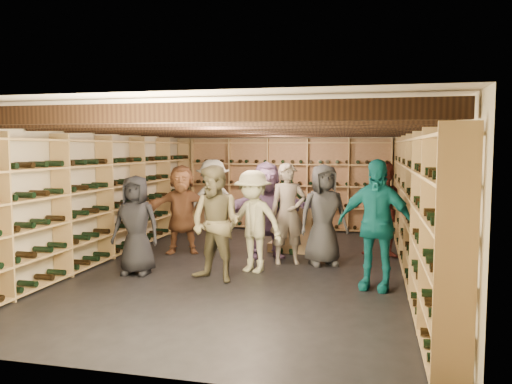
{
  "coord_description": "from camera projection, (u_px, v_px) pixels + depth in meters",
  "views": [
    {
      "loc": [
        1.93,
        -7.78,
        1.95
      ],
      "look_at": [
        0.07,
        0.2,
        1.21
      ],
      "focal_mm": 35.0,
      "sensor_mm": 36.0,
      "label": 1
    }
  ],
  "objects": [
    {
      "name": "ground",
      "position": [
        249.0,
        267.0,
        8.16
      ],
      "size": [
        8.0,
        8.0,
        0.0
      ],
      "primitive_type": "plane",
      "color": "black",
      "rests_on": "ground"
    },
    {
      "name": "walls",
      "position": [
        249.0,
        194.0,
        8.05
      ],
      "size": [
        5.52,
        8.02,
        2.4
      ],
      "color": "beige",
      "rests_on": "ground"
    },
    {
      "name": "ceiling",
      "position": [
        249.0,
        119.0,
        7.94
      ],
      "size": [
        5.5,
        8.0,
        0.01
      ],
      "primitive_type": "cube",
      "color": "beige",
      "rests_on": "walls"
    },
    {
      "name": "ceiling_joists",
      "position": [
        249.0,
        128.0,
        7.95
      ],
      "size": [
        5.4,
        7.12,
        0.18
      ],
      "color": "black",
      "rests_on": "ground"
    },
    {
      "name": "wine_rack_left",
      "position": [
        105.0,
        198.0,
        8.64
      ],
      "size": [
        0.32,
        7.5,
        2.15
      ],
      "color": "tan",
      "rests_on": "ground"
    },
    {
      "name": "wine_rack_right",
      "position": [
        415.0,
        206.0,
        7.48
      ],
      "size": [
        0.32,
        7.5,
        2.15
      ],
      "color": "tan",
      "rests_on": "ground"
    },
    {
      "name": "wine_rack_back",
      "position": [
        288.0,
        184.0,
        11.78
      ],
      "size": [
        4.7,
        0.3,
        2.15
      ],
      "color": "tan",
      "rests_on": "ground"
    },
    {
      "name": "crate_stack_left",
      "position": [
        300.0,
        230.0,
        9.23
      ],
      "size": [
        0.52,
        0.36,
        0.85
      ],
      "rotation": [
        0.0,
        0.0,
        -0.06
      ],
      "color": "#A88058",
      "rests_on": "ground"
    },
    {
      "name": "crate_stack_right",
      "position": [
        296.0,
        237.0,
        9.44
      ],
      "size": [
        0.58,
        0.48,
        0.51
      ],
      "rotation": [
        0.0,
        0.0,
        -0.34
      ],
      "color": "#A88058",
      "rests_on": "ground"
    },
    {
      "name": "crate_loose",
      "position": [
        283.0,
        247.0,
        9.34
      ],
      "size": [
        0.53,
        0.38,
        0.17
      ],
      "primitive_type": "cube",
      "rotation": [
        0.0,
        0.0,
        -0.11
      ],
      "color": "#A88058",
      "rests_on": "ground"
    },
    {
      "name": "person_0",
      "position": [
        136.0,
        225.0,
        7.63
      ],
      "size": [
        0.77,
        0.53,
        1.52
      ],
      "primitive_type": "imported",
      "rotation": [
        0.0,
        0.0,
        0.06
      ],
      "color": "black",
      "rests_on": "ground"
    },
    {
      "name": "person_2",
      "position": [
        216.0,
        224.0,
        7.21
      ],
      "size": [
        0.98,
        0.86,
        1.69
      ],
      "primitive_type": "imported",
      "rotation": [
        0.0,
        0.0,
        -0.31
      ],
      "color": "brown",
      "rests_on": "ground"
    },
    {
      "name": "person_3",
      "position": [
        253.0,
        221.0,
        7.77
      ],
      "size": [
        1.16,
        0.88,
        1.59
      ],
      "primitive_type": "imported",
      "rotation": [
        0.0,
        0.0,
        -0.31
      ],
      "color": "beige",
      "rests_on": "ground"
    },
    {
      "name": "person_4",
      "position": [
        375.0,
        224.0,
        6.81
      ],
      "size": [
        1.13,
        0.69,
        1.79
      ],
      "primitive_type": "imported",
      "rotation": [
        0.0,
        0.0,
        -0.25
      ],
      "color": "#0F6D73",
      "rests_on": "ground"
    },
    {
      "name": "person_5",
      "position": [
        182.0,
        209.0,
        9.15
      ],
      "size": [
        1.58,
        0.88,
        1.63
      ],
      "primitive_type": "imported",
      "rotation": [
        0.0,
        0.0,
        0.28
      ],
      "color": "brown",
      "rests_on": "ground"
    },
    {
      "name": "person_7",
      "position": [
        288.0,
        214.0,
        8.32
      ],
      "size": [
        0.72,
        0.59,
        1.69
      ],
      "primitive_type": "imported",
      "rotation": [
        0.0,
        0.0,
        0.36
      ],
      "color": "gray",
      "rests_on": "ground"
    },
    {
      "name": "person_8",
      "position": [
        386.0,
        210.0,
        8.8
      ],
      "size": [
        0.88,
        0.72,
        1.69
      ],
      "primitive_type": "imported",
      "rotation": [
        0.0,
        0.0,
        -0.1
      ],
      "color": "#481815",
      "rests_on": "ground"
    },
    {
      "name": "person_9",
      "position": [
        213.0,
        204.0,
        9.58
      ],
      "size": [
        1.24,
        0.92,
        1.71
      ],
      "primitive_type": "imported",
      "rotation": [
        0.0,
        0.0,
        0.28
      ],
      "color": "#9D9C8F",
      "rests_on": "ground"
    },
    {
      "name": "person_10",
      "position": [
        286.0,
        210.0,
        9.16
      ],
      "size": [
        0.98,
        0.5,
        1.6
      ],
      "primitive_type": "imported",
      "rotation": [
        0.0,
        0.0,
        0.12
      ],
      "color": "#274F29",
      "rests_on": "ground"
    },
    {
      "name": "person_11",
      "position": [
        267.0,
        210.0,
        8.74
      ],
      "size": [
        1.65,
        1.09,
        1.7
      ],
      "primitive_type": "imported",
      "rotation": [
        0.0,
        0.0,
        0.41
      ],
      "color": "slate",
      "rests_on": "ground"
    },
    {
      "name": "person_12",
      "position": [
        324.0,
        215.0,
        8.24
      ],
      "size": [
        0.96,
        0.82,
        1.67
      ],
      "primitive_type": "imported",
      "rotation": [
        0.0,
        0.0,
        0.43
      ],
      "color": "#36373B",
      "rests_on": "ground"
    }
  ]
}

